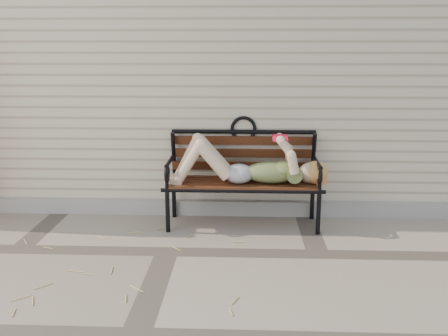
{
  "coord_description": "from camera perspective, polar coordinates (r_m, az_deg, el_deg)",
  "views": [
    {
      "loc": [
        0.63,
        -3.85,
        1.65
      ],
      "look_at": [
        0.45,
        0.5,
        0.6
      ],
      "focal_mm": 40.0,
      "sensor_mm": 36.0,
      "label": 1
    }
  ],
  "objects": [
    {
      "name": "house_wall",
      "position": [
        6.88,
        -2.99,
        12.3
      ],
      "size": [
        8.0,
        4.0,
        3.0
      ],
      "primitive_type": "cube",
      "color": "beige",
      "rests_on": "ground"
    },
    {
      "name": "straw_scatter",
      "position": [
        3.98,
        -14.07,
        -11.32
      ],
      "size": [
        2.56,
        1.5,
        0.01
      ],
      "color": "#DCC06B",
      "rests_on": "ground"
    },
    {
      "name": "foundation_strip",
      "position": [
        5.11,
        -4.88,
        -4.46
      ],
      "size": [
        8.0,
        0.1,
        0.15
      ],
      "primitive_type": "cube",
      "color": "gray",
      "rests_on": "ground"
    },
    {
      "name": "ground",
      "position": [
        4.23,
        -6.51,
        -9.48
      ],
      "size": [
        80.0,
        80.0,
        0.0
      ],
      "primitive_type": "plane",
      "color": "gray",
      "rests_on": "ground"
    },
    {
      "name": "reading_woman",
      "position": [
        4.61,
        2.35,
        0.37
      ],
      "size": [
        1.47,
        0.33,
        0.46
      ],
      "color": "#0A3746",
      "rests_on": "ground"
    },
    {
      "name": "garden_bench",
      "position": [
        4.74,
        2.19,
        0.31
      ],
      "size": [
        1.56,
        0.62,
        1.01
      ],
      "color": "black",
      "rests_on": "ground"
    }
  ]
}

